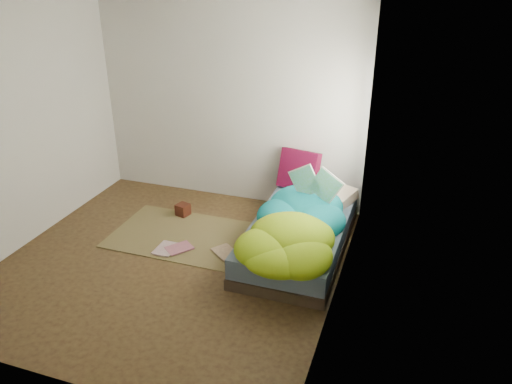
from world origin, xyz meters
TOP-DOWN VIEW (x-y plane):
  - ground at (0.00, 0.00)m, footprint 3.50×3.50m
  - room_walls at (0.01, 0.01)m, footprint 3.54×3.54m
  - bed at (1.22, 0.72)m, footprint 1.00×2.00m
  - duvet at (1.22, 0.50)m, footprint 0.96×1.84m
  - rug at (-0.15, 0.55)m, footprint 1.60×1.10m
  - pillow_floral at (1.41, 1.40)m, footprint 0.67×0.55m
  - pillow_magenta at (0.98, 1.58)m, footprint 0.50×0.24m
  - open_book at (1.33, 0.90)m, footprint 0.52×0.20m
  - wooden_box at (-0.36, 1.01)m, footprint 0.18×0.18m
  - floor_book_a at (-0.27, 0.19)m, footprint 0.22×0.30m
  - floor_book_b at (-0.11, 0.31)m, footprint 0.34×0.35m
  - floor_book_c at (0.42, 0.25)m, footprint 0.36×0.35m

SIDE VIEW (x-z plane):
  - ground at x=0.00m, z-range 0.00..0.00m
  - rug at x=-0.15m, z-range 0.00..0.01m
  - floor_book_c at x=0.42m, z-range 0.01..0.03m
  - floor_book_a at x=-0.27m, z-range 0.01..0.03m
  - floor_book_b at x=-0.11m, z-range 0.01..0.04m
  - wooden_box at x=-0.36m, z-range 0.01..0.16m
  - bed at x=1.22m, z-range 0.00..0.34m
  - pillow_floral at x=1.41m, z-range 0.34..0.47m
  - duvet at x=1.22m, z-range 0.34..0.68m
  - pillow_magenta at x=0.98m, z-range 0.34..0.82m
  - open_book at x=1.33m, z-range 0.68..0.99m
  - room_walls at x=0.01m, z-range 0.32..2.94m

